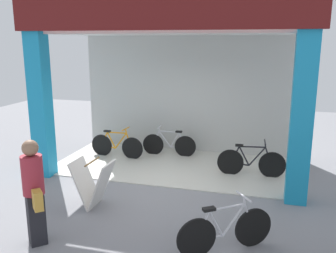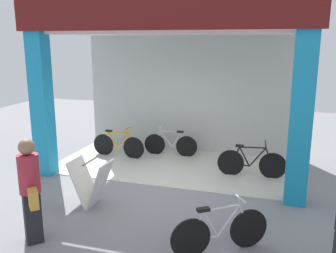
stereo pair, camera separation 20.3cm
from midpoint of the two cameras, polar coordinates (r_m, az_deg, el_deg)
name	(u,v)px [view 2 (the right image)]	position (r m, az deg, el deg)	size (l,w,h in m)	color
ground_plane	(158,187)	(7.88, -0.75, -9.29)	(19.66, 19.66, 0.00)	gray
shop_facade	(178,80)	(8.77, 2.20, 7.23)	(6.03, 3.10, 3.91)	beige
bicycle_inside_0	(251,163)	(8.54, 13.41, -5.49)	(1.52, 0.42, 0.83)	black
bicycle_inside_1	(118,145)	(9.78, -7.12, -2.88)	(1.47, 0.40, 0.81)	black
bicycle_inside_2	(171,144)	(9.81, 1.01, -2.76)	(1.44, 0.39, 0.79)	black
bicycle_parked_0	(220,231)	(5.58, 9.11, -15.69)	(1.27, 0.90, 0.83)	black
sandwich_board_sign	(91,183)	(7.02, -10.94, -8.58)	(0.72, 0.55, 0.89)	silver
pedestrian_0	(30,190)	(5.91, -19.55, -9.27)	(0.53, 0.53, 1.62)	black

